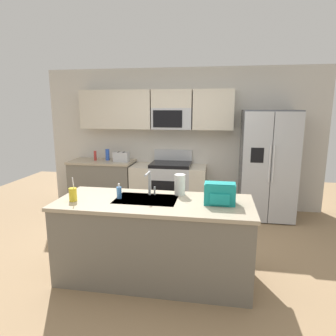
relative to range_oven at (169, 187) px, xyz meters
The scene contains 14 objects.
ground_plane 1.86m from the range_oven, 84.40° to the right, with size 9.00×9.00×0.00m, color #997A56.
kitchen_wall_unit 1.07m from the range_oven, 83.10° to the left, with size 5.20×0.43×2.60m.
back_counter 1.29m from the range_oven, behind, with size 1.20×0.63×0.90m.
range_oven is the anchor object (origin of this frame).
refrigerator 1.79m from the range_oven, ahead, with size 0.90×0.76×1.85m.
island_counter 2.26m from the range_oven, 84.65° to the right, with size 2.13×0.85×0.90m.
toaster 1.04m from the range_oven, behind, with size 0.28×0.16×0.18m.
pepper_mill 1.52m from the range_oven, behind, with size 0.05×0.05×0.18m, color #B2332D.
bottle_blue 1.32m from the range_oven, behind, with size 0.07×0.07×0.21m, color blue.
sink_faucet 2.16m from the range_oven, 86.74° to the right, with size 0.08×0.21×0.28m.
drink_cup_yellow 2.55m from the range_oven, 105.13° to the right, with size 0.08×0.08×0.26m.
soap_dispenser 2.30m from the range_oven, 94.89° to the right, with size 0.06×0.06×0.17m.
paper_towel_roll 2.11m from the range_oven, 76.96° to the right, with size 0.12×0.12×0.24m, color white.
backpack 2.48m from the range_oven, 67.81° to the right, with size 0.32×0.22×0.23m.
Camera 1 is at (0.70, -3.48, 1.90)m, focal length 31.94 mm.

